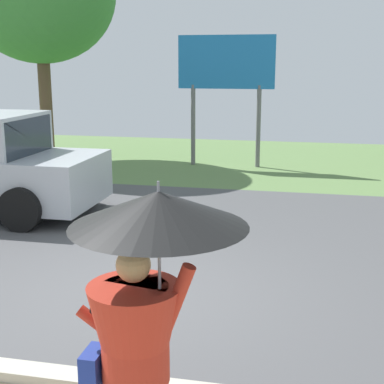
# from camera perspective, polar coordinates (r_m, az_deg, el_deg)

# --- Properties ---
(ground_plane) EXTENTS (40.00, 22.00, 0.20)m
(ground_plane) POSITION_cam_1_polar(r_m,az_deg,el_deg) (9.74, -0.45, -3.87)
(ground_plane) COLOR #4C4C4F
(monk_pedestrian) EXTENTS (1.12, 1.10, 2.13)m
(monk_pedestrian) POSITION_cam_1_polar(r_m,az_deg,el_deg) (3.66, -5.17, -14.11)
(monk_pedestrian) COLOR #B22D1E
(monk_pedestrian) RESTS_ON ground_plane
(roadside_billboard) EXTENTS (2.60, 0.12, 3.50)m
(roadside_billboard) POSITION_cam_1_polar(r_m,az_deg,el_deg) (15.20, 3.52, 12.21)
(roadside_billboard) COLOR slate
(roadside_billboard) RESTS_ON ground_plane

